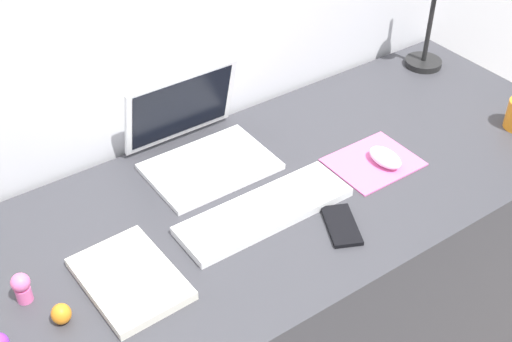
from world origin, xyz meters
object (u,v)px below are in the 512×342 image
(laptop, at_px, (197,140))
(toy_figurine_orange, at_px, (61,314))
(notebook_pad, at_px, (130,279))
(mouse, at_px, (385,158))
(toy_figurine_pink, at_px, (22,287))
(keyboard, at_px, (265,211))
(desk_lamp, at_px, (441,14))
(cell_phone, at_px, (341,225))

(laptop, bearing_deg, toy_figurine_orange, -148.27)
(notebook_pad, distance_m, toy_figurine_orange, 0.15)
(mouse, bearing_deg, laptop, 141.45)
(notebook_pad, bearing_deg, toy_figurine_pink, 155.89)
(keyboard, distance_m, desk_lamp, 0.84)
(mouse, bearing_deg, notebook_pad, 179.28)
(laptop, xyz_separation_m, cell_phone, (0.13, -0.40, -0.05))
(toy_figurine_pink, bearing_deg, laptop, 21.40)
(keyboard, bearing_deg, desk_lamp, 16.99)
(keyboard, bearing_deg, cell_phone, -49.05)
(mouse, height_order, toy_figurine_pink, toy_figurine_pink)
(laptop, relative_size, cell_phone, 2.34)
(laptop, distance_m, toy_figurine_orange, 0.56)
(cell_phone, bearing_deg, desk_lamp, 54.22)
(cell_phone, height_order, desk_lamp, desk_lamp)
(cell_phone, height_order, toy_figurine_pink, toy_figurine_pink)
(desk_lamp, distance_m, toy_figurine_orange, 1.31)
(cell_phone, xyz_separation_m, desk_lamp, (0.67, 0.37, 0.18))
(keyboard, distance_m, toy_figurine_pink, 0.53)
(toy_figurine_pink, distance_m, toy_figurine_orange, 0.10)
(laptop, relative_size, desk_lamp, 0.77)
(mouse, height_order, desk_lamp, desk_lamp)
(keyboard, relative_size, toy_figurine_orange, 9.65)
(laptop, xyz_separation_m, desk_lamp, (0.80, -0.03, 0.13))
(laptop, distance_m, notebook_pad, 0.43)
(cell_phone, bearing_deg, laptop, 132.90)
(desk_lamp, distance_m, toy_figurine_pink, 1.33)
(desk_lamp, distance_m, notebook_pad, 1.17)
(toy_figurine_orange, bearing_deg, cell_phone, -9.80)
(mouse, bearing_deg, keyboard, 176.75)
(cell_phone, bearing_deg, keyboard, 156.26)
(keyboard, relative_size, desk_lamp, 1.06)
(notebook_pad, bearing_deg, mouse, -2.79)
(laptop, distance_m, desk_lamp, 0.81)
(toy_figurine_orange, bearing_deg, mouse, 0.49)
(mouse, distance_m, toy_figurine_orange, 0.84)
(cell_phone, distance_m, toy_figurine_orange, 0.61)
(notebook_pad, relative_size, toy_figurine_pink, 3.52)
(laptop, relative_size, notebook_pad, 1.25)
(keyboard, height_order, toy_figurine_pink, toy_figurine_pink)
(keyboard, distance_m, mouse, 0.35)
(laptop, relative_size, toy_figurine_pink, 4.40)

